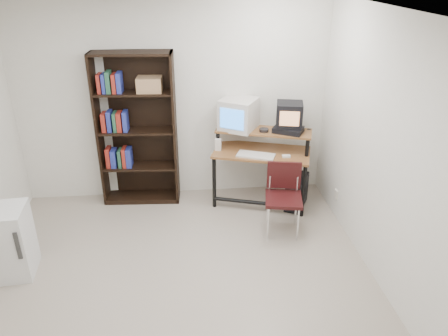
{
  "coord_description": "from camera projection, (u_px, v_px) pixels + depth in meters",
  "views": [
    {
      "loc": [
        0.09,
        -3.49,
        2.96
      ],
      "look_at": [
        0.56,
        1.1,
        0.76
      ],
      "focal_mm": 35.0,
      "sensor_mm": 36.0,
      "label": 1
    }
  ],
  "objects": [
    {
      "name": "ceiling",
      "position": [
        164.0,
        13.0,
        3.28
      ],
      "size": [
        4.0,
        4.0,
        0.01
      ],
      "primitive_type": "cube",
      "color": "white",
      "rests_on": "back_wall"
    },
    {
      "name": "cd_spindle",
      "position": [
        264.0,
        131.0,
        5.57
      ],
      "size": [
        0.15,
        0.15,
        0.05
      ],
      "primitive_type": "cylinder",
      "rotation": [
        0.0,
        0.0,
        -0.26
      ],
      "color": "#26262B",
      "rests_on": "computer_desk"
    },
    {
      "name": "vcr",
      "position": [
        288.0,
        130.0,
        5.54
      ],
      "size": [
        0.44,
        0.4,
        0.08
      ],
      "primitive_type": "cube",
      "rotation": [
        0.0,
        0.0,
        -0.51
      ],
      "color": "black",
      "rests_on": "computer_desk"
    },
    {
      "name": "mousepad",
      "position": [
        285.0,
        158.0,
        5.47
      ],
      "size": [
        0.27,
        0.24,
        0.01
      ],
      "primitive_type": "cube",
      "rotation": [
        0.0,
        0.0,
        -0.33
      ],
      "color": "black",
      "rests_on": "computer_desk"
    },
    {
      "name": "desk_speaker",
      "position": [
        218.0,
        145.0,
        5.63
      ],
      "size": [
        0.09,
        0.09,
        0.17
      ],
      "primitive_type": "cube",
      "rotation": [
        0.0,
        0.0,
        -0.17
      ],
      "color": "beige",
      "rests_on": "computer_desk"
    },
    {
      "name": "pc_tower",
      "position": [
        297.0,
        192.0,
        5.74
      ],
      "size": [
        0.4,
        0.49,
        0.42
      ],
      "primitive_type": "cube",
      "rotation": [
        0.0,
        0.0,
        -0.52
      ],
      "color": "black",
      "rests_on": "floor"
    },
    {
      "name": "back_wall",
      "position": [
        173.0,
        102.0,
        5.63
      ],
      "size": [
        4.0,
        0.01,
        2.6
      ],
      "primitive_type": "cube",
      "color": "silver",
      "rests_on": "floor"
    },
    {
      "name": "mini_fridge",
      "position": [
        8.0,
        242.0,
        4.42
      ],
      "size": [
        0.47,
        0.47,
        0.76
      ],
      "rotation": [
        0.0,
        0.0,
        0.06
      ],
      "color": "silver",
      "rests_on": "floor"
    },
    {
      "name": "crt_monitor",
      "position": [
        239.0,
        114.0,
        5.61
      ],
      "size": [
        0.58,
        0.58,
        0.4
      ],
      "rotation": [
        0.0,
        0.0,
        -0.54
      ],
      "color": "beige",
      "rests_on": "computer_desk"
    },
    {
      "name": "mouse",
      "position": [
        286.0,
        157.0,
        5.45
      ],
      "size": [
        0.1,
        0.07,
        0.03
      ],
      "primitive_type": "cube",
      "rotation": [
        0.0,
        0.0,
        -0.09
      ],
      "color": "white",
      "rests_on": "mousepad"
    },
    {
      "name": "floor",
      "position": [
        180.0,
        285.0,
        4.4
      ],
      "size": [
        4.0,
        4.0,
        0.01
      ],
      "primitive_type": "cube",
      "color": "#AC9F8E",
      "rests_on": "ground"
    },
    {
      "name": "school_chair",
      "position": [
        284.0,
        191.0,
        5.11
      ],
      "size": [
        0.49,
        0.49,
        0.84
      ],
      "rotation": [
        0.0,
        0.0,
        -0.19
      ],
      "color": "black",
      "rests_on": "floor"
    },
    {
      "name": "keyboard",
      "position": [
        256.0,
        156.0,
        5.48
      ],
      "size": [
        0.51,
        0.37,
        0.03
      ],
      "primitive_type": "cube",
      "rotation": [
        0.0,
        0.0,
        -0.39
      ],
      "color": "beige",
      "rests_on": "computer_desk"
    },
    {
      "name": "wall_outlet",
      "position": [
        336.0,
        194.0,
        5.49
      ],
      "size": [
        0.02,
        0.08,
        0.12
      ],
      "primitive_type": "cube",
      "color": "beige",
      "rests_on": "right_wall"
    },
    {
      "name": "crt_tv",
      "position": [
        289.0,
        115.0,
        5.5
      ],
      "size": [
        0.39,
        0.38,
        0.3
      ],
      "rotation": [
        0.0,
        0.0,
        -0.23
      ],
      "color": "black",
      "rests_on": "vcr"
    },
    {
      "name": "right_wall",
      "position": [
        391.0,
        159.0,
        4.02
      ],
      "size": [
        0.01,
        4.0,
        2.6
      ],
      "primitive_type": "cube",
      "color": "silver",
      "rests_on": "floor"
    },
    {
      "name": "computer_desk",
      "position": [
        262.0,
        154.0,
        5.66
      ],
      "size": [
        1.35,
        0.95,
        0.98
      ],
      "rotation": [
        0.0,
        0.0,
        -0.31
      ],
      "color": "brown",
      "rests_on": "floor"
    },
    {
      "name": "bookshelf",
      "position": [
        137.0,
        129.0,
        5.59
      ],
      "size": [
        1.01,
        0.4,
        1.99
      ],
      "rotation": [
        0.0,
        0.0,
        -0.07
      ],
      "color": "black",
      "rests_on": "floor"
    }
  ]
}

